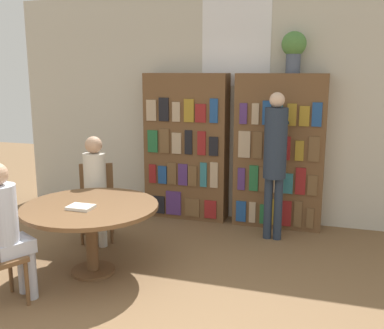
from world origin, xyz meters
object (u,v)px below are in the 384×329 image
(bookshelf_left, at_px, (186,147))
(librarian_standing, at_px, (275,153))
(flower_vase, at_px, (294,48))
(seated_reader_right, at_px, (5,223))
(seated_reader_left, at_px, (95,183))
(reading_table, at_px, (91,215))
(chair_left_side, at_px, (97,197))
(bookshelf_right, at_px, (279,152))

(bookshelf_left, bearing_deg, librarian_standing, -21.68)
(flower_vase, height_order, seated_reader_right, flower_vase)
(seated_reader_right, bearing_deg, flower_vase, 80.16)
(bookshelf_left, bearing_deg, seated_reader_left, -119.77)
(reading_table, bearing_deg, chair_left_side, 116.14)
(bookshelf_left, xyz_separation_m, reading_table, (-0.34, -1.98, -0.37))
(seated_reader_left, bearing_deg, seated_reader_right, 62.94)
(seated_reader_right, height_order, librarian_standing, librarian_standing)
(bookshelf_left, relative_size, seated_reader_right, 1.57)
(chair_left_side, distance_m, librarian_standing, 2.20)
(bookshelf_left, bearing_deg, chair_left_side, -126.17)
(bookshelf_left, xyz_separation_m, seated_reader_right, (-0.73, -2.72, -0.26))
(reading_table, height_order, librarian_standing, librarian_standing)
(bookshelf_left, distance_m, flower_vase, 1.88)
(librarian_standing, bearing_deg, flower_vase, 77.47)
(reading_table, distance_m, seated_reader_left, 0.84)
(bookshelf_left, relative_size, bookshelf_right, 1.00)
(seated_reader_left, height_order, seated_reader_right, seated_reader_left)
(librarian_standing, bearing_deg, bookshelf_left, 158.32)
(chair_left_side, distance_m, seated_reader_left, 0.28)
(bookshelf_left, xyz_separation_m, seated_reader_left, (-0.71, -1.24, -0.26))
(flower_vase, bearing_deg, bookshelf_left, -179.80)
(chair_left_side, height_order, seated_reader_right, seated_reader_right)
(bookshelf_left, height_order, bookshelf_right, same)
(flower_vase, bearing_deg, bookshelf_right, -177.81)
(bookshelf_left, relative_size, flower_vase, 3.95)
(bookshelf_right, height_order, seated_reader_left, bookshelf_right)
(bookshelf_left, relative_size, seated_reader_left, 1.56)
(seated_reader_left, height_order, librarian_standing, librarian_standing)
(reading_table, xyz_separation_m, seated_reader_right, (-0.39, -0.73, 0.12))
(chair_left_side, distance_m, seated_reader_right, 1.65)
(flower_vase, xyz_separation_m, reading_table, (-1.72, -1.99, -1.66))
(bookshelf_left, distance_m, librarian_standing, 1.36)
(bookshelf_right, relative_size, librarian_standing, 1.12)
(reading_table, xyz_separation_m, librarian_standing, (1.60, 1.48, 0.45))
(flower_vase, xyz_separation_m, seated_reader_left, (-2.08, -1.24, -1.55))
(reading_table, bearing_deg, bookshelf_left, 80.15)
(reading_table, relative_size, chair_left_side, 1.50)
(seated_reader_left, bearing_deg, bookshelf_right, -173.77)
(bookshelf_left, height_order, seated_reader_left, bookshelf_left)
(bookshelf_left, bearing_deg, seated_reader_right, -105.09)
(reading_table, distance_m, chair_left_side, 1.01)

